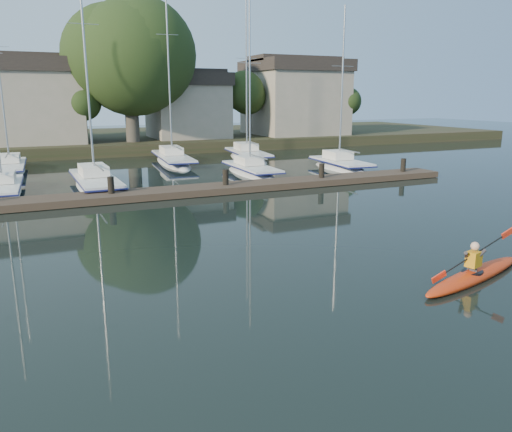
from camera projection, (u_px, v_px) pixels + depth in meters
name	position (u px, v px, depth m)	size (l,w,h in m)	color
ground	(305.00, 289.00, 13.36)	(160.00, 160.00, 0.00)	black
kayak	(474.00, 273.00, 14.04)	(4.91, 1.95, 1.57)	red
dock	(171.00, 192.00, 25.75)	(34.00, 2.00, 1.80)	#443226
sailboat_1	(4.00, 197.00, 26.49)	(2.09, 7.61, 12.36)	white
sailboat_2	(96.00, 191.00, 28.26)	(2.40, 9.17, 15.08)	white
sailboat_3	(251.00, 177.00, 33.04)	(2.17, 7.66, 12.28)	white
sailboat_4	(340.00, 172.00, 35.44)	(2.69, 7.36, 12.27)	white
sailboat_5	(11.00, 174.00, 34.17)	(2.16, 8.54, 14.07)	white
sailboat_6	(173.00, 165.00, 38.47)	(2.90, 10.27, 16.12)	white
sailboat_7	(248.00, 161.00, 41.01)	(3.22, 8.75, 13.78)	white
shore	(118.00, 115.00, 49.03)	(90.00, 25.25, 12.75)	#232D16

